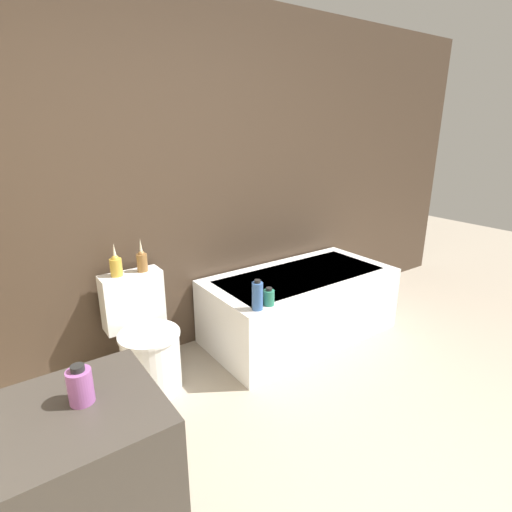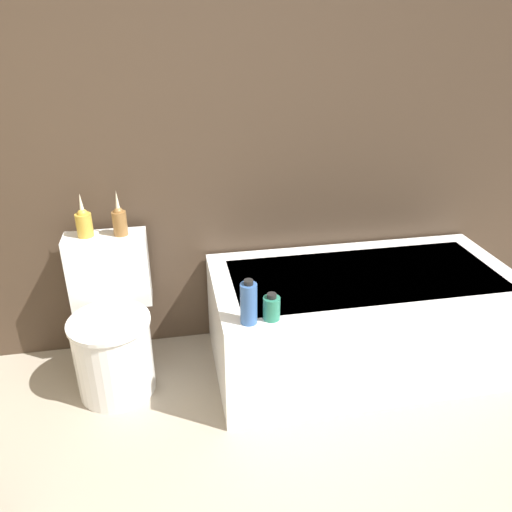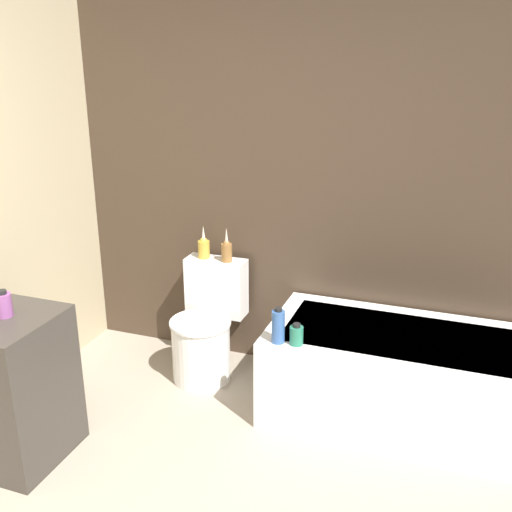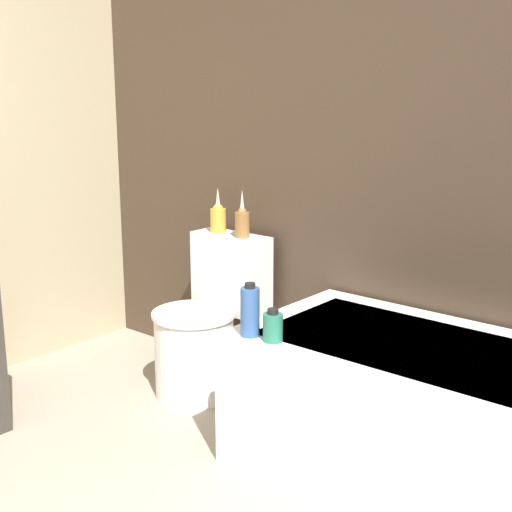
% 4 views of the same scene
% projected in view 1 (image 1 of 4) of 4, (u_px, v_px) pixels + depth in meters
% --- Properties ---
extents(wall_back_tiled, '(6.40, 0.06, 2.60)m').
position_uv_depth(wall_back_tiled, '(189.00, 184.00, 2.98)').
color(wall_back_tiled, '#423326').
rests_on(wall_back_tiled, ground_plane).
extents(bathtub, '(1.58, 0.79, 0.55)m').
position_uv_depth(bathtub, '(300.00, 304.00, 3.36)').
color(bathtub, white).
rests_on(bathtub, ground).
extents(toilet, '(0.41, 0.56, 0.76)m').
position_uv_depth(toilet, '(146.00, 342.00, 2.70)').
color(toilet, white).
rests_on(toilet, ground).
extents(vanity_counter, '(0.64, 0.53, 0.82)m').
position_uv_depth(vanity_counter, '(77.00, 509.00, 1.43)').
color(vanity_counter, '#38332D').
rests_on(vanity_counter, ground).
extents(soap_bottle_glass, '(0.08, 0.08, 0.14)m').
position_uv_depth(soap_bottle_glass, '(80.00, 386.00, 1.33)').
color(soap_bottle_glass, '#8C4C8C').
rests_on(soap_bottle_glass, vanity_counter).
extents(vase_gold, '(0.08, 0.08, 0.23)m').
position_uv_depth(vase_gold, '(116.00, 265.00, 2.64)').
color(vase_gold, gold).
rests_on(vase_gold, toilet).
extents(vase_silver, '(0.07, 0.07, 0.23)m').
position_uv_depth(vase_silver, '(142.00, 260.00, 2.73)').
color(vase_silver, olive).
rests_on(vase_silver, toilet).
extents(shampoo_bottle_tall, '(0.07, 0.07, 0.21)m').
position_uv_depth(shampoo_bottle_tall, '(257.00, 296.00, 2.63)').
color(shampoo_bottle_tall, '#335999').
rests_on(shampoo_bottle_tall, bathtub).
extents(shampoo_bottle_short, '(0.08, 0.08, 0.13)m').
position_uv_depth(shampoo_bottle_short, '(269.00, 297.00, 2.71)').
color(shampoo_bottle_short, '#267259').
rests_on(shampoo_bottle_short, bathtub).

